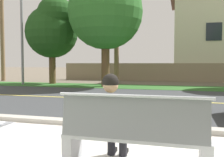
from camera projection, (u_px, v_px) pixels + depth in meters
The scene contains 13 objects.
ground_plane at pixel (132, 95), 11.08m from camera, with size 140.00×140.00×0.00m, color #665B4C.
sidewalk_pavement at pixel (38, 156), 3.76m from camera, with size 44.00×3.60×0.01m, color beige.
curb_edge at pixel (86, 123), 5.63m from camera, with size 44.00×0.30×0.11m, color #ADA89E.
street_asphalt at pixel (125, 100), 9.63m from camera, with size 52.00×8.00×0.01m, color #383A3D.
road_centre_line at pixel (125, 99), 9.63m from camera, with size 48.00×0.14×0.01m, color #E0CC4C.
far_verge_grass at pixel (144, 87), 14.75m from camera, with size 48.00×2.80×0.02m, color #2D6026.
bench_right at pixel (134, 136), 3.24m from camera, with size 1.90×0.48×1.01m.
seated_person_olive at pixel (112, 115), 3.47m from camera, with size 0.52×0.68×1.25m.
streetlamp at pixel (23, 16), 16.33m from camera, with size 0.24×2.10×7.83m.
shade_tree_far_left at pixel (53, 28), 16.88m from camera, with size 3.51×3.51×5.78m.
shade_tree_left at pixel (107, 6), 14.71m from camera, with size 4.41×4.41×7.28m.
palm_tree_short at pixel (1, 0), 19.72m from camera, with size 2.09×1.98×7.92m.
garden_wall at pixel (143, 72), 19.90m from camera, with size 13.00×0.36×1.40m, color gray.
Camera 1 is at (2.02, -2.86, 1.39)m, focal length 40.51 mm.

